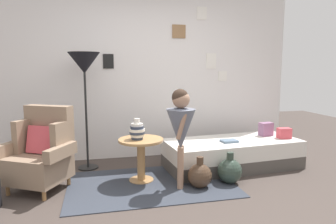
% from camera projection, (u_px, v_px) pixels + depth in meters
% --- Properties ---
extents(ground_plane, '(12.00, 12.00, 0.00)m').
position_uv_depth(ground_plane, '(175.00, 207.00, 3.10)').
color(ground_plane, '#423833').
extents(gallery_wall, '(4.80, 0.12, 2.60)m').
position_uv_depth(gallery_wall, '(145.00, 75.00, 4.80)').
color(gallery_wall, silver).
rests_on(gallery_wall, ground).
extents(rug, '(1.99, 1.27, 0.01)m').
position_uv_depth(rug, '(151.00, 184.00, 3.72)').
color(rug, '#333842').
rests_on(rug, ground).
extents(armchair, '(0.90, 0.83, 0.97)m').
position_uv_depth(armchair, '(42.00, 152.00, 3.55)').
color(armchair, '#9E7042').
rests_on(armchair, ground).
extents(daybed, '(1.96, 0.96, 0.40)m').
position_uv_depth(daybed, '(232.00, 154.00, 4.35)').
color(daybed, '#4C4742').
rests_on(daybed, ground).
extents(pillow_head, '(0.19, 0.13, 0.15)m').
position_uv_depth(pillow_head, '(284.00, 133.00, 4.42)').
color(pillow_head, '#D64C56').
rests_on(pillow_head, daybed).
extents(pillow_mid, '(0.21, 0.15, 0.20)m').
position_uv_depth(pillow_mid, '(266.00, 129.00, 4.59)').
color(pillow_mid, gray).
rests_on(pillow_mid, daybed).
extents(side_table, '(0.56, 0.56, 0.54)m').
position_uv_depth(side_table, '(141.00, 151.00, 3.79)').
color(side_table, tan).
rests_on(side_table, ground).
extents(vase_striped, '(0.19, 0.19, 0.26)m').
position_uv_depth(vase_striped, '(137.00, 131.00, 3.73)').
color(vase_striped, '#2D384C').
rests_on(vase_striped, side_table).
extents(floor_lamp, '(0.43, 0.43, 1.63)m').
position_uv_depth(floor_lamp, '(84.00, 67.00, 4.13)').
color(floor_lamp, black).
rests_on(floor_lamp, ground).
extents(person_child, '(0.34, 0.34, 1.18)m').
position_uv_depth(person_child, '(181.00, 125.00, 3.52)').
color(person_child, '#A37A60').
rests_on(person_child, ground).
extents(book_on_daybed, '(0.23, 0.18, 0.03)m').
position_uv_depth(book_on_daybed, '(229.00, 141.00, 4.20)').
color(book_on_daybed, slate).
rests_on(book_on_daybed, daybed).
extents(demijohn_near, '(0.29, 0.29, 0.38)m').
position_uv_depth(demijohn_near, '(200.00, 175.00, 3.61)').
color(demijohn_near, '#473323').
rests_on(demijohn_near, ground).
extents(demijohn_far, '(0.31, 0.31, 0.39)m').
position_uv_depth(demijohn_far, '(230.00, 171.00, 3.75)').
color(demijohn_far, '#2D3D33').
rests_on(demijohn_far, ground).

